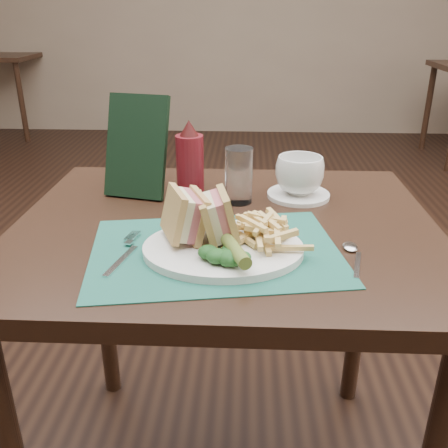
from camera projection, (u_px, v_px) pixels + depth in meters
name	position (u px, v px, depth m)	size (l,w,h in m)	color
floor	(231.00, 355.00, 1.83)	(7.00, 7.00, 0.00)	black
wall_back	(243.00, 131.00, 5.02)	(6.00, 6.00, 0.00)	gray
table_main	(225.00, 362.00, 1.22)	(0.90, 0.75, 0.75)	black
placemat	(215.00, 251.00, 0.94)	(0.46, 0.33, 0.00)	#1C5A4C
plate	(223.00, 249.00, 0.93)	(0.30, 0.24, 0.01)	white
sandwich_half_a	(174.00, 216.00, 0.93)	(0.06, 0.10, 0.09)	tan
sandwich_half_b	(206.00, 217.00, 0.93)	(0.06, 0.09, 0.09)	tan
kale_garnish	(224.00, 254.00, 0.87)	(0.11, 0.08, 0.03)	#163E19
pickle_spear	(234.00, 249.00, 0.86)	(0.02, 0.02, 0.12)	#566D29
fries_pile	(265.00, 227.00, 0.93)	(0.18, 0.20, 0.06)	#DCBB6E
fork	(125.00, 251.00, 0.92)	(0.03, 0.17, 0.01)	silver
spoon	(355.00, 257.00, 0.91)	(0.03, 0.15, 0.01)	silver
saucer	(298.00, 195.00, 1.21)	(0.15, 0.15, 0.01)	white
coffee_cup	(300.00, 175.00, 1.19)	(0.12, 0.12, 0.09)	white
drinking_glass	(239.00, 176.00, 1.15)	(0.06, 0.06, 0.13)	white
ketchup_bottle	(190.00, 159.00, 1.17)	(0.07, 0.07, 0.19)	#5B0F17
check_presenter	(137.00, 147.00, 1.18)	(0.15, 0.02, 0.24)	black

